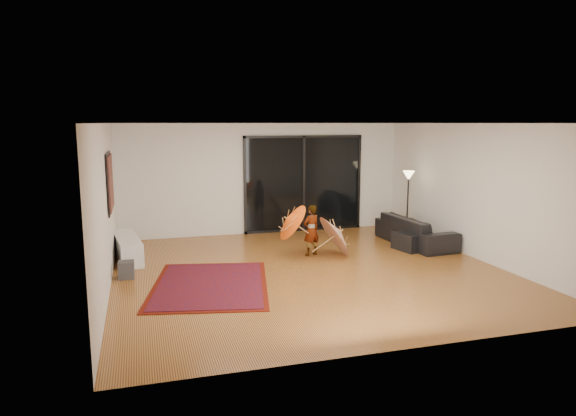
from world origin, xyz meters
name	(u,v)px	position (x,y,z in m)	size (l,w,h in m)	color
floor	(310,271)	(0.00, 0.00, 0.00)	(7.00, 7.00, 0.00)	#B07330
ceiling	(311,123)	(0.00, 0.00, 2.70)	(7.00, 7.00, 0.00)	white
wall_back	(265,179)	(0.00, 3.50, 1.35)	(7.00, 7.00, 0.00)	silver
wall_front	(406,241)	(0.00, -3.50, 1.35)	(7.00, 7.00, 0.00)	silver
wall_left	(106,207)	(-3.50, 0.00, 1.35)	(7.00, 7.00, 0.00)	silver
wall_right	(476,191)	(3.50, 0.00, 1.35)	(7.00, 7.00, 0.00)	silver
sliding_door	(304,184)	(1.00, 3.47, 1.20)	(3.06, 0.07, 2.40)	black
painting	(110,182)	(-3.46, 1.00, 1.65)	(0.04, 1.28, 1.08)	black
media_console	(127,248)	(-3.25, 1.80, 0.23)	(0.41, 1.66, 0.46)	white
speaker	(126,270)	(-3.25, 0.46, 0.15)	(0.27, 0.27, 0.30)	#424244
persian_rug	(210,284)	(-1.89, -0.34, 0.01)	(2.40, 2.97, 0.02)	#511007
sofa	(415,231)	(2.95, 1.33, 0.32)	(2.16, 0.85, 0.63)	black
ottoman	(413,241)	(2.65, 0.91, 0.19)	(0.66, 0.66, 0.38)	black
floor_lamp	(408,185)	(3.10, 1.98, 1.26)	(0.27, 0.27, 1.60)	black
child	(311,230)	(0.39, 1.05, 0.53)	(0.38, 0.25, 1.05)	#999999
parasol_orange	(286,222)	(-0.16, 1.00, 0.73)	(0.61, 0.82, 0.87)	#E64E0C
parasol_white	(341,231)	(0.99, 0.90, 0.50)	(0.68, 0.96, 0.98)	silver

